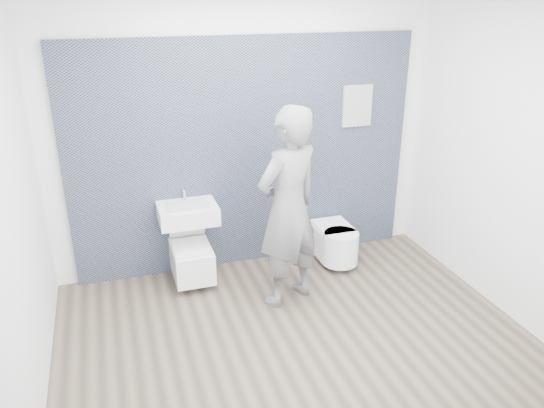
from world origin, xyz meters
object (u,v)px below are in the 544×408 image
object	(u,v)px
toilet_square	(192,259)
visitor	(288,209)
washbasin	(188,213)
toilet_rounded	(335,243)

from	to	relation	value
toilet_square	visitor	distance (m)	1.23
toilet_square	washbasin	bearing A→B (deg)	90.00
washbasin	visitor	bearing A→B (deg)	-38.89
toilet_rounded	washbasin	bearing A→B (deg)	175.69
washbasin	toilet_square	world-z (taller)	washbasin
toilet_square	toilet_rounded	bearing A→B (deg)	-2.10
washbasin	visitor	world-z (taller)	visitor
toilet_square	visitor	bearing A→B (deg)	-36.23
toilet_square	toilet_rounded	size ratio (longest dim) A/B	1.04
washbasin	toilet_square	size ratio (longest dim) A/B	0.84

